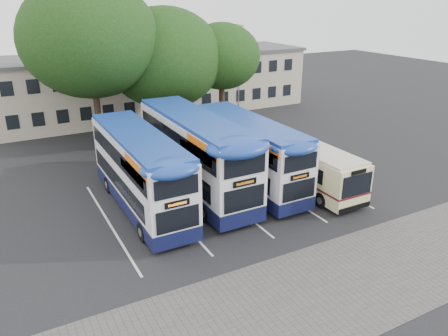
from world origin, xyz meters
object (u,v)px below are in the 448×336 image
tree_right (222,56)px  bus_dd_left (140,168)px  lamp_post (239,68)px  tree_left (90,39)px  tree_mid (165,58)px  bus_dd_mid (195,151)px  bus_dd_right (248,150)px  bus_single (302,161)px

tree_right → bus_dd_left: (-11.22, -11.23, -4.20)m
lamp_post → tree_left: size_ratio=0.70×
lamp_post → bus_dd_left: (-14.52, -13.95, -2.59)m
tree_mid → bus_dd_left: tree_mid is taller
tree_left → bus_dd_left: tree_left is taller
tree_right → bus_dd_mid: 13.59m
tree_left → bus_dd_mid: 12.85m
tree_mid → bus_dd_right: size_ratio=1.03×
tree_right → bus_dd_right: tree_right is taller
tree_left → bus_dd_mid: size_ratio=1.10×
tree_right → bus_dd_right: size_ratio=0.90×
bus_dd_mid → bus_dd_right: (3.36, -0.71, -0.27)m
lamp_post → tree_mid: size_ratio=0.84×
bus_dd_left → bus_single: bearing=-9.0°
tree_right → bus_dd_right: 12.78m
bus_dd_right → tree_right: bearing=69.9°
bus_dd_mid → bus_dd_left: bearing=-170.4°
lamp_post → tree_right: size_ratio=0.95×
tree_left → bus_single: tree_left is taller
lamp_post → bus_single: lamp_post is taller
bus_dd_right → bus_dd_mid: bearing=168.1°
lamp_post → tree_mid: (-8.14, -1.86, 1.68)m
lamp_post → bus_single: size_ratio=0.94×
tree_left → bus_dd_left: bearing=-92.2°
tree_right → bus_single: (-1.01, -12.84, -5.07)m
bus_single → bus_dd_right: bearing=153.9°
tree_left → bus_dd_right: bearing=-60.3°
lamp_post → tree_left: 14.72m
tree_mid → bus_dd_left: 14.33m
lamp_post → bus_dd_mid: lamp_post is taller
bus_dd_mid → bus_single: (6.50, -2.25, -1.07)m
bus_dd_left → bus_dd_mid: bus_dd_mid is taller
tree_left → bus_single: bearing=-53.4°
bus_single → tree_left: bearing=126.6°
tree_mid → tree_right: size_ratio=1.14×
tree_right → bus_dd_right: bearing=-110.1°
tree_right → bus_dd_right: (-4.14, -11.31, -4.27)m
tree_right → lamp_post: bearing=39.5°
tree_mid → bus_dd_right: 12.94m
tree_mid → bus_dd_right: bearing=-86.8°
lamp_post → bus_dd_left: lamp_post is taller
lamp_post → bus_dd_mid: size_ratio=0.77×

